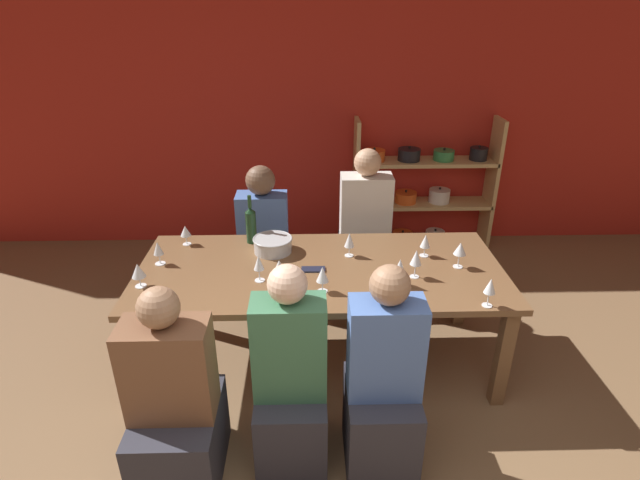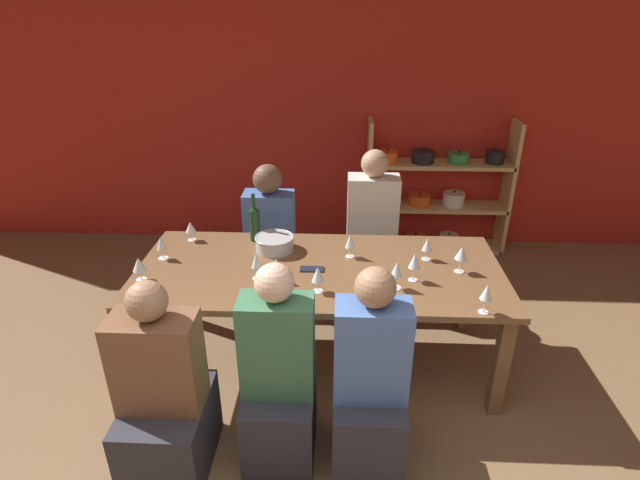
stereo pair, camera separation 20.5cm
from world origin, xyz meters
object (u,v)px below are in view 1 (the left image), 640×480
wine_glass_red_a (400,268)px  wine_glass_white_b (425,242)px  person_far_a (264,252)px  person_near_b (291,390)px  wine_bottle_green (251,224)px  person_near_a (176,412)px  wine_glass_white_a (279,267)px  wine_glass_white_e (259,264)px  dining_table (320,278)px  cell_phone (313,269)px  mixing_bowl (273,244)px  wine_glass_red_c (158,249)px  wine_glass_white_c (349,241)px  wine_glass_red_e (323,275)px  wine_glass_empty_a (460,249)px  shelf_unit (419,195)px  person_near_c (382,397)px  wine_glass_empty_b (185,231)px  wine_glass_red_b (490,287)px  person_far_b (364,245)px  wine_glass_red_d (138,271)px  wine_glass_white_d (416,258)px

wine_glass_red_a → wine_glass_white_b: wine_glass_red_a is taller
person_far_a → person_near_b: bearing=99.2°
wine_bottle_green → person_near_a: person_near_a is taller
wine_glass_white_a → wine_glass_white_e: (-0.12, 0.02, 0.01)m
dining_table → cell_phone: size_ratio=15.43×
mixing_bowl → cell_phone: 0.38m
dining_table → wine_glass_red_c: 1.05m
wine_glass_white_c → person_near_b: 1.09m
wine_glass_red_c → person_far_a: size_ratio=0.14×
wine_bottle_green → wine_glass_red_e: bearing=-54.7°
wine_glass_empty_a → person_near_b: person_near_b is taller
wine_glass_white_a → wine_glass_empty_a: 1.14m
shelf_unit → wine_glass_red_c: size_ratio=8.63×
shelf_unit → person_near_c: shelf_unit is taller
wine_glass_red_a → wine_glass_empty_b: size_ratio=1.24×
wine_bottle_green → person_near_c: (0.76, -1.24, -0.42)m
dining_table → person_near_b: 0.82m
wine_glass_empty_a → wine_glass_white_c: bearing=165.9°
wine_glass_white_e → cell_phone: 0.36m
dining_table → person_far_a: 0.95m
wine_glass_white_b → person_far_a: person_far_a is taller
wine_glass_red_b → person_far_a: person_far_a is taller
wine_glass_white_e → person_far_b: size_ratio=0.14×
mixing_bowl → wine_glass_red_d: bearing=-150.0°
person_far_a → person_far_b: bearing=-178.6°
wine_glass_red_b → person_near_b: 1.21m
shelf_unit → wine_glass_red_c: shelf_unit is taller
wine_glass_white_a → cell_phone: wine_glass_white_a is taller
person_far_b → cell_phone: bearing=63.7°
wine_glass_white_d → wine_glass_red_c: wine_glass_white_d is taller
wine_glass_white_b → wine_glass_red_c: size_ratio=0.98×
mixing_bowl → person_near_a: bearing=-111.0°
person_far_b → wine_glass_red_a: bearing=94.5°
shelf_unit → person_near_c: (-0.73, -2.65, -0.09)m
wine_glass_red_b → wine_glass_white_c: (-0.72, 0.62, -0.01)m
wine_glass_empty_a → person_near_c: size_ratio=0.14×
wine_glass_white_d → person_near_a: size_ratio=0.16×
shelf_unit → person_far_a: 1.76m
person_near_a → person_far_a: person_far_a is taller
wine_glass_empty_a → person_far_b: bearing=120.6°
wine_glass_empty_a → wine_glass_white_c: 0.71m
wine_glass_red_d → wine_glass_empty_a: bearing=5.5°
wine_glass_red_c → person_near_c: size_ratio=0.13×
wine_bottle_green → person_near_b: size_ratio=0.30×
wine_bottle_green → wine_glass_empty_a: bearing=-16.4°
cell_phone → person_near_c: size_ratio=0.13×
person_near_a → wine_glass_white_b: bearing=35.6°
wine_glass_empty_b → person_near_a: bearing=-82.1°
wine_glass_white_c → wine_glass_red_d: wine_glass_white_c is taller
wine_glass_red_e → person_far_b: (0.37, 1.12, -0.37)m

